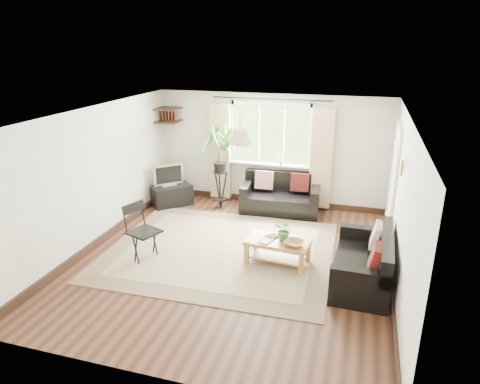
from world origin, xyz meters
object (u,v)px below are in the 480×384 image
(folding_chair, at_px, (144,233))
(tv_stand, at_px, (172,195))
(sofa_back, at_px, (280,195))
(coffee_table, at_px, (278,252))
(sofa_right, at_px, (362,259))
(palm_stand, at_px, (220,168))

(folding_chair, bearing_deg, tv_stand, 35.02)
(sofa_back, xyz_separation_m, coffee_table, (0.39, -2.20, -0.17))
(sofa_back, relative_size, folding_chair, 1.71)
(sofa_right, bearing_deg, coffee_table, -97.18)
(sofa_back, bearing_deg, coffee_table, -83.69)
(coffee_table, height_order, folding_chair, folding_chair)
(sofa_back, distance_m, folding_chair, 3.19)
(coffee_table, bearing_deg, palm_stand, 129.01)
(tv_stand, distance_m, folding_chair, 2.49)
(sofa_right, distance_m, folding_chair, 3.45)
(palm_stand, relative_size, folding_chair, 1.89)
(sofa_back, xyz_separation_m, folding_chair, (-1.72, -2.68, 0.09))
(tv_stand, bearing_deg, palm_stand, -37.43)
(sofa_right, height_order, coffee_table, sofa_right)
(sofa_back, distance_m, tv_stand, 2.38)
(sofa_right, distance_m, tv_stand, 4.59)
(coffee_table, height_order, palm_stand, palm_stand)
(coffee_table, height_order, tv_stand, tv_stand)
(tv_stand, distance_m, palm_stand, 1.28)
(sofa_back, xyz_separation_m, palm_stand, (-1.28, -0.14, 0.51))
(coffee_table, relative_size, folding_chair, 1.07)
(sofa_right, bearing_deg, sofa_back, -142.88)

